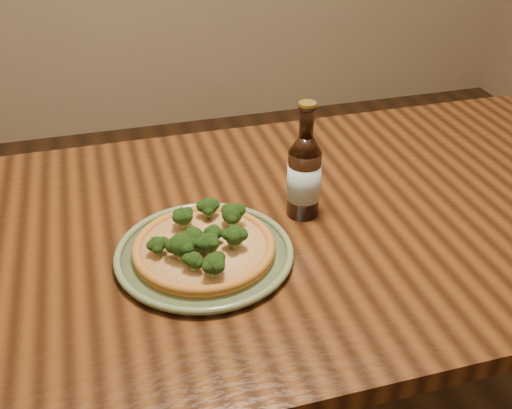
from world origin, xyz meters
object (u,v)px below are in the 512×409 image
object	(u,v)px
beer_bottle	(304,175)
pizza	(204,246)
plate	(204,253)
table	(304,251)

from	to	relation	value
beer_bottle	pizza	bearing A→B (deg)	-150.47
plate	pizza	world-z (taller)	pizza
table	plate	world-z (taller)	plate
table	beer_bottle	bearing A→B (deg)	111.43
plate	beer_bottle	xyz separation A→B (m)	(0.23, 0.09, 0.08)
plate	beer_bottle	world-z (taller)	beer_bottle
plate	table	bearing A→B (deg)	19.53
pizza	plate	bearing A→B (deg)	93.57
table	pizza	bearing A→B (deg)	-160.28
table	beer_bottle	world-z (taller)	beer_bottle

